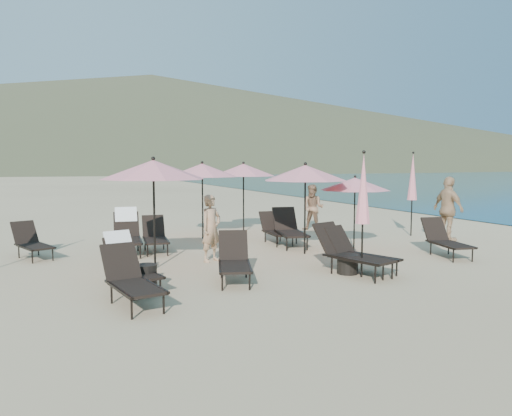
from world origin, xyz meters
name	(u,v)px	position (x,y,z in m)	size (l,w,h in m)	color
ground	(338,273)	(0.00, 0.00, 0.00)	(800.00, 800.00, 0.00)	#D6BA8C
volcanic_headland	(170,123)	(71.37, 302.62, 26.49)	(690.00, 690.00, 55.00)	brown
lounger_0	(129,263)	(-4.25, 0.50, 0.48)	(0.90, 1.71, 1.01)	black
lounger_1	(131,279)	(-4.40, -0.61, 0.44)	(0.87, 1.70, 0.93)	black
lounger_2	(234,259)	(-2.25, 0.26, 0.43)	(1.09, 1.71, 0.92)	black
lounger_3	(351,252)	(0.20, -0.17, 0.48)	(1.16, 1.90, 1.02)	black
lounger_4	(359,252)	(0.46, -0.09, 0.44)	(1.13, 1.74, 0.93)	black
lounger_5	(445,239)	(3.49, 0.54, 0.43)	(0.93, 1.67, 0.91)	black
lounger_6	(32,242)	(-5.94, 4.43, 0.40)	(1.03, 1.60, 0.86)	black
lounger_7	(127,232)	(-3.68, 4.22, 0.54)	(0.88, 1.88, 1.13)	black
lounger_8	(155,236)	(-2.99, 4.11, 0.42)	(0.79, 1.62, 0.90)	black
lounger_9	(276,229)	(0.51, 4.07, 0.41)	(0.70, 1.55, 0.87)	black
lounger_10	(289,229)	(0.67, 3.53, 0.48)	(1.06, 1.88, 1.02)	black
umbrella_open_0	(153,170)	(-3.44, 1.99, 2.18)	(2.29, 2.29, 2.46)	black
umbrella_open_1	(305,173)	(0.44, 2.23, 2.07)	(2.17, 2.17, 2.34)	black
umbrella_open_2	(355,184)	(1.92, 2.20, 1.76)	(1.85, 1.85, 1.99)	black
umbrella_open_3	(202,170)	(-1.18, 5.70, 2.09)	(2.20, 2.20, 2.37)	black
umbrella_open_4	(243,170)	(0.43, 6.32, 2.08)	(2.19, 2.19, 2.35)	black
umbrella_closed_0	(363,189)	(0.25, -0.49, 1.79)	(0.30, 0.30, 2.58)	black
umbrella_closed_1	(413,177)	(5.08, 3.61, 1.85)	(0.31, 0.31, 2.66)	black
side_table_0	(146,278)	(-3.99, 0.19, 0.24)	(0.39, 0.39, 0.49)	black
side_table_1	(348,264)	(0.16, -0.11, 0.20)	(0.45, 0.45, 0.41)	black
beachgoer_a	(211,228)	(-2.04, 2.30, 0.79)	(0.58, 0.38, 1.58)	tan
beachgoer_b	(313,208)	(2.82, 5.90, 0.79)	(0.76, 0.60, 1.57)	#93694C
beachgoer_c	(448,209)	(5.29, 2.29, 0.96)	(1.12, 0.47, 1.92)	tan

